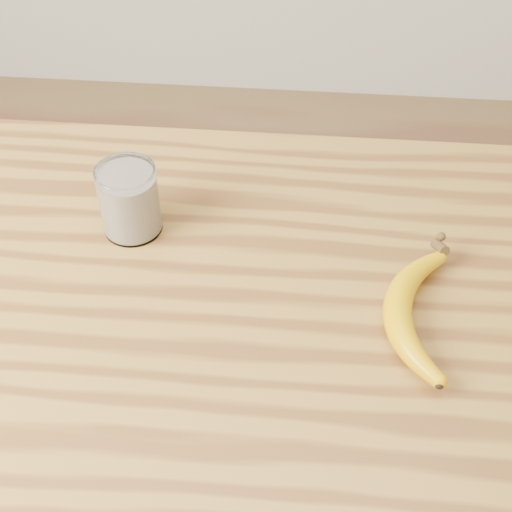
{
  "coord_description": "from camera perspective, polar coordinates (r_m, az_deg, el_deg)",
  "views": [
    {
      "loc": [
        0.17,
        -0.68,
        1.66
      ],
      "look_at": [
        0.11,
        0.05,
        0.93
      ],
      "focal_mm": 50.0,
      "sensor_mm": 36.0,
      "label": 1
    }
  ],
  "objects": [
    {
      "name": "smoothie_glass",
      "position": [
        1.11,
        -10.1,
        4.36
      ],
      "size": [
        0.09,
        0.09,
        0.12
      ],
      "color": "white",
      "rests_on": "table"
    },
    {
      "name": "banana",
      "position": [
        1.0,
        11.18,
        -4.16
      ],
      "size": [
        0.15,
        0.34,
        0.04
      ],
      "primitive_type": null,
      "rotation": [
        0.0,
        0.0,
        -0.09
      ],
      "color": "#DCA000",
      "rests_on": "table"
    },
    {
      "name": "table",
      "position": [
        1.14,
        -5.77,
        -7.09
      ],
      "size": [
        1.2,
        0.8,
        0.9
      ],
      "color": "olive",
      "rests_on": "ground"
    }
  ]
}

